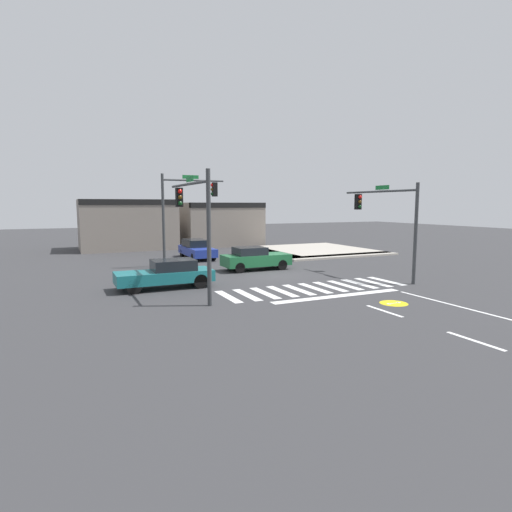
% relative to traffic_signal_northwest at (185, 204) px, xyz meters
% --- Properties ---
extents(ground_plane, '(120.00, 120.00, 0.00)m').
position_rel_traffic_signal_northwest_xyz_m(ground_plane, '(3.81, -5.41, -4.23)').
color(ground_plane, '#353538').
extents(crosswalk_near, '(9.68, 2.75, 0.01)m').
position_rel_traffic_signal_northwest_xyz_m(crosswalk_near, '(3.81, -9.91, -4.22)').
color(crosswalk_near, silver).
rests_on(crosswalk_near, ground_plane).
extents(lane_markings, '(6.80, 24.25, 0.01)m').
position_rel_traffic_signal_northwest_xyz_m(lane_markings, '(4.87, -18.15, -4.22)').
color(lane_markings, white).
rests_on(lane_markings, ground_plane).
extents(bike_detector_marking, '(1.18, 1.18, 0.01)m').
position_rel_traffic_signal_northwest_xyz_m(bike_detector_marking, '(5.08, -14.08, -4.23)').
color(bike_detector_marking, yellow).
rests_on(bike_detector_marking, ground_plane).
extents(curb_corner_northeast, '(10.00, 10.60, 0.15)m').
position_rel_traffic_signal_northwest_xyz_m(curb_corner_northeast, '(12.30, 4.01, -4.15)').
color(curb_corner_northeast, '#B2AA9E').
rests_on(curb_corner_northeast, ground_plane).
extents(storefront_row, '(17.34, 6.28, 4.63)m').
position_rel_traffic_signal_northwest_xyz_m(storefront_row, '(2.50, 13.55, -1.96)').
color(storefront_row, gray).
rests_on(storefront_row, ground_plane).
extents(traffic_signal_northwest, '(4.27, 0.32, 6.15)m').
position_rel_traffic_signal_northwest_xyz_m(traffic_signal_northwest, '(0.00, 0.00, 0.00)').
color(traffic_signal_northwest, '#383A3D').
rests_on(traffic_signal_northwest, ground_plane).
extents(traffic_signal_southwest, '(0.32, 5.94, 5.59)m').
position_rel_traffic_signal_northwest_xyz_m(traffic_signal_southwest, '(-2.12, -9.04, -0.35)').
color(traffic_signal_southwest, '#383A3D').
rests_on(traffic_signal_southwest, ground_plane).
extents(traffic_signal_southeast, '(0.32, 5.93, 5.29)m').
position_rel_traffic_signal_northwest_xyz_m(traffic_signal_southeast, '(9.13, -8.95, -0.49)').
color(traffic_signal_southeast, '#383A3D').
rests_on(traffic_signal_southeast, ground_plane).
extents(car_teal, '(4.75, 1.76, 1.42)m').
position_rel_traffic_signal_northwest_xyz_m(car_teal, '(-2.89, -6.77, -3.50)').
color(car_teal, '#196B70').
rests_on(car_teal, ground_plane).
extents(car_green, '(4.33, 1.75, 1.48)m').
position_rel_traffic_signal_northwest_xyz_m(car_green, '(3.57, -3.28, -3.48)').
color(car_green, '#1E6638').
rests_on(car_green, ground_plane).
extents(car_blue, '(1.77, 4.76, 1.45)m').
position_rel_traffic_signal_northwest_xyz_m(car_blue, '(1.90, 3.96, -3.49)').
color(car_blue, '#23389E').
rests_on(car_blue, ground_plane).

